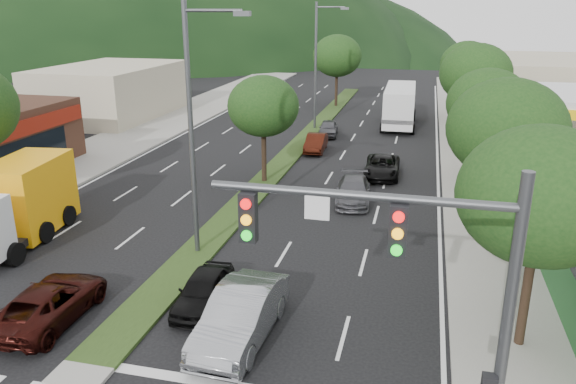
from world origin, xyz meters
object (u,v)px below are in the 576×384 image
(tree_r_b, at_px, (507,129))
(tree_r_e, at_px, (467,64))
(tree_r_c, at_px, (488,103))
(tree_med_near, at_px, (263,106))
(tree_r_d, at_px, (476,74))
(sedan_silver, at_px, (241,315))
(tree_r_a, at_px, (541,196))
(car_queue_c, at_px, (316,143))
(tree_med_far, at_px, (337,56))
(suv_maroon, at_px, (49,302))
(box_truck, at_px, (19,204))
(car_queue_a, at_px, (204,290))
(streetlight_mid, at_px, (318,60))
(motorhome, at_px, (400,105))
(car_queue_d, at_px, (382,167))
(traffic_signal, at_px, (427,281))
(car_queue_e, at_px, (328,128))
(car_queue_b, at_px, (353,191))
(streetlight_near, at_px, (195,120))

(tree_r_b, bearing_deg, tree_r_e, 90.00)
(tree_r_c, height_order, tree_med_near, tree_r_c)
(tree_r_d, xyz_separation_m, sedan_silver, (-8.26, -27.55, -4.38))
(tree_r_a, xyz_separation_m, tree_r_e, (0.00, 36.00, 0.07))
(tree_r_a, distance_m, car_queue_c, 24.61)
(tree_med_far, height_order, suv_maroon, tree_med_far)
(tree_r_b, relative_size, car_queue_c, 1.90)
(tree_r_a, height_order, suv_maroon, tree_r_a)
(tree_r_d, distance_m, box_truck, 30.26)
(tree_r_c, xyz_separation_m, tree_med_near, (-12.00, -2.00, -0.32))
(car_queue_a, xyz_separation_m, car_queue_c, (-0.40, 21.85, -0.01))
(tree_r_e, distance_m, streetlight_mid, 13.73)
(tree_r_e, relative_size, box_truck, 0.95)
(box_truck, distance_m, motorhome, 31.97)
(tree_med_far, xyz_separation_m, suv_maroon, (-2.64, -42.00, -4.37))
(car_queue_d, bearing_deg, traffic_signal, -85.33)
(tree_med_near, height_order, box_truck, tree_med_near)
(tree_r_a, xyz_separation_m, suv_maroon, (-14.64, -2.00, -4.18))
(car_queue_a, bearing_deg, tree_r_e, 71.40)
(streetlight_mid, xyz_separation_m, car_queue_a, (1.69, -29.00, -4.97))
(car_queue_a, bearing_deg, tree_r_b, 35.46)
(tree_r_d, height_order, sedan_silver, tree_r_d)
(tree_r_b, xyz_separation_m, suv_maroon, (-14.64, -10.00, -4.40))
(tree_r_e, relative_size, motorhome, 0.78)
(traffic_signal, height_order, streetlight_mid, streetlight_mid)
(tree_r_a, bearing_deg, tree_r_b, 90.00)
(tree_r_a, height_order, car_queue_e, tree_r_a)
(suv_maroon, xyz_separation_m, box_truck, (-5.40, 5.62, 0.95))
(tree_r_e, xyz_separation_m, tree_med_near, (-12.00, -22.00, -0.46))
(streetlight_mid, xyz_separation_m, box_truck, (-8.25, -25.38, -3.99))
(car_queue_b, distance_m, car_queue_c, 10.74)
(tree_med_near, bearing_deg, tree_r_a, -49.40)
(streetlight_mid, relative_size, car_queue_c, 2.74)
(streetlight_near, distance_m, suv_maroon, 8.28)
(car_queue_c, bearing_deg, box_truck, -120.50)
(tree_med_near, relative_size, streetlight_near, 0.60)
(streetlight_near, relative_size, suv_maroon, 2.18)
(traffic_signal, height_order, car_queue_d, traffic_signal)
(car_queue_a, xyz_separation_m, motorhome, (4.75, 32.01, 1.14))
(streetlight_mid, xyz_separation_m, car_queue_e, (1.29, -2.15, -4.99))
(car_queue_e, bearing_deg, box_truck, -118.45)
(box_truck, bearing_deg, streetlight_mid, -115.33)
(tree_r_b, bearing_deg, sedan_silver, -130.86)
(tree_med_far, relative_size, car_queue_d, 1.60)
(tree_med_near, bearing_deg, tree_r_b, -26.57)
(tree_med_far, xyz_separation_m, sedan_silver, (3.74, -41.55, -4.20))
(tree_r_b, bearing_deg, car_queue_b, 149.62)
(tree_r_b, distance_m, suv_maroon, 18.27)
(sedan_silver, relative_size, suv_maroon, 1.06)
(traffic_signal, height_order, tree_r_a, traffic_signal)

